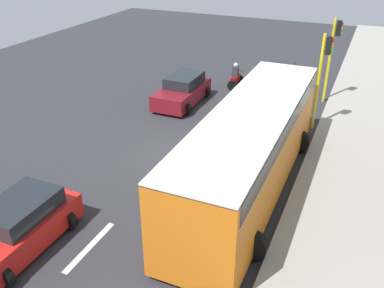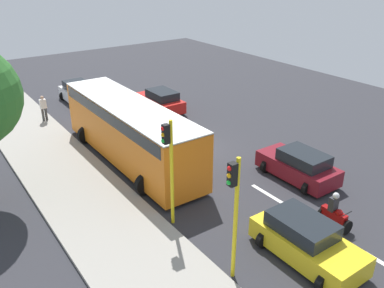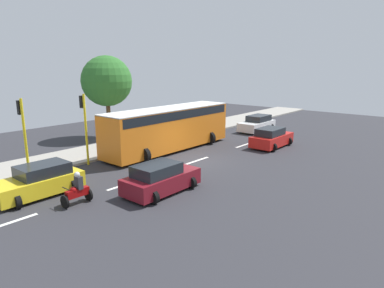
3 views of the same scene
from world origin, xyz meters
name	(u,v)px [view 1 (image 1 of 3)]	position (x,y,z in m)	size (l,w,h in m)	color
ground_plane	(176,158)	(0.00, 0.00, -0.05)	(40.00, 60.00, 0.10)	#2D2D33
sidewalk	(351,194)	(7.00, 0.00, 0.07)	(4.00, 60.00, 0.15)	#9E998E
lane_stripe_north	(90,247)	(0.00, -6.00, 0.01)	(0.20, 2.40, 0.01)	white
lane_stripe_mid	(176,157)	(0.00, 0.00, 0.01)	(0.20, 2.40, 0.01)	white
lane_stripe_south	(224,107)	(0.00, 6.00, 0.01)	(0.20, 2.40, 0.01)	white
lane_stripe_far_south	(255,74)	(0.00, 12.00, 0.01)	(0.20, 2.40, 0.01)	white
car_maroon	(182,91)	(-2.25, 5.59, 0.71)	(2.22, 4.02, 1.52)	maroon
car_yellow_cab	(278,78)	(2.01, 9.66, 0.71)	(2.26, 4.11, 1.52)	yellow
car_red	(17,227)	(-1.91, -6.79, 0.71)	(2.22, 3.99, 1.52)	red
city_bus	(251,144)	(3.45, -1.01, 1.85)	(3.20, 11.00, 3.16)	orange
motorcycle	(236,77)	(-0.39, 9.08, 0.64)	(0.60, 1.30, 1.53)	black
traffic_light_corner	(322,69)	(4.85, 5.14, 2.93)	(0.49, 0.24, 4.50)	yellow
traffic_light_midblock	(333,49)	(4.85, 8.90, 2.93)	(0.49, 0.24, 4.50)	yellow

